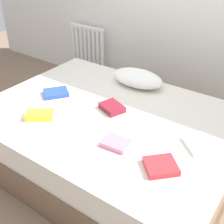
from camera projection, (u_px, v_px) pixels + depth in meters
name	position (u px, v px, depth m)	size (l,w,h in m)	color
ground_plane	(109.00, 161.00, 2.57)	(8.00, 8.00, 0.00)	#7F6651
bed	(109.00, 138.00, 2.44)	(2.00, 1.50, 0.50)	brown
radiator	(88.00, 49.00, 3.76)	(0.52, 0.04, 0.58)	white
pillow	(138.00, 78.00, 2.67)	(0.49, 0.28, 0.14)	white
textbook_maroon	(112.00, 107.00, 2.32)	(0.19, 0.14, 0.05)	maroon
textbook_red	(161.00, 166.00, 1.75)	(0.17, 0.19, 0.04)	red
textbook_blue	(56.00, 93.00, 2.54)	(0.21, 0.16, 0.04)	#2847B7
textbook_yellow	(40.00, 115.00, 2.23)	(0.21, 0.12, 0.05)	yellow
textbook_pink	(116.00, 143.00, 1.95)	(0.18, 0.14, 0.03)	pink
textbook_white	(199.00, 144.00, 1.94)	(0.20, 0.18, 0.02)	white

